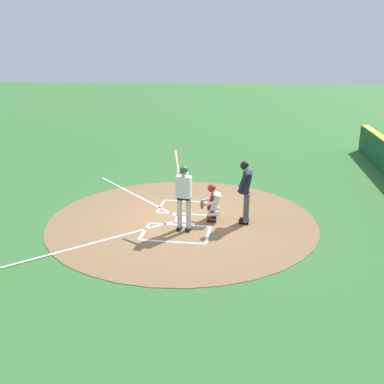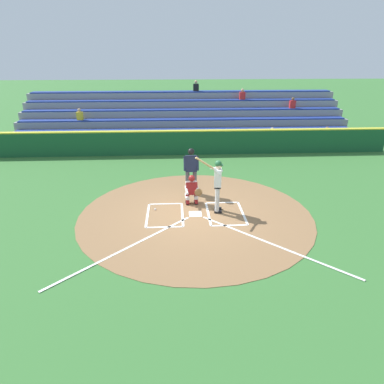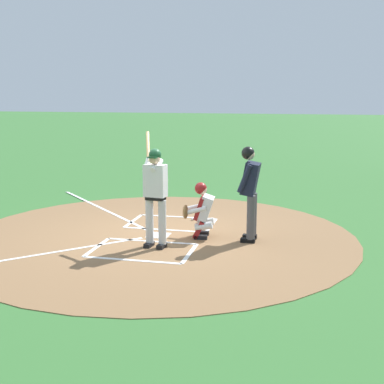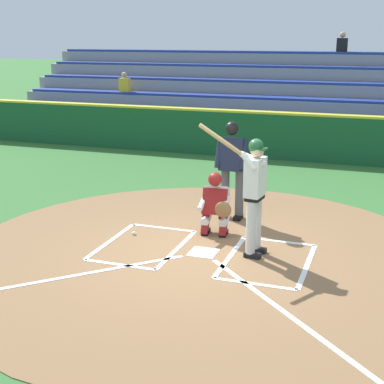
{
  "view_description": "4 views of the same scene",
  "coord_description": "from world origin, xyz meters",
  "px_view_note": "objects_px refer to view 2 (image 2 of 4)",
  "views": [
    {
      "loc": [
        -11.9,
        -2.1,
        4.79
      ],
      "look_at": [
        -0.0,
        -0.29,
        0.89
      ],
      "focal_mm": 40.33,
      "sensor_mm": 36.0,
      "label": 1
    },
    {
      "loc": [
        0.7,
        10.62,
        5.25
      ],
      "look_at": [
        0.14,
        0.34,
        0.98
      ],
      "focal_mm": 31.99,
      "sensor_mm": 36.0,
      "label": 2
    },
    {
      "loc": [
        -9.96,
        -2.96,
        2.9
      ],
      "look_at": [
        0.27,
        -0.64,
        0.89
      ],
      "focal_mm": 49.23,
      "sensor_mm": 36.0,
      "label": 3
    },
    {
      "loc": [
        -2.65,
        8.16,
        3.41
      ],
      "look_at": [
        0.08,
        0.33,
        1.1
      ],
      "focal_mm": 53.6,
      "sensor_mm": 36.0,
      "label": 4
    }
  ],
  "objects_px": {
    "batter": "(217,182)",
    "plate_umpire": "(191,168)",
    "catcher": "(192,189)",
    "baseball": "(155,209)"
  },
  "relations": [
    {
      "from": "batter",
      "to": "catcher",
      "type": "xyz_separation_m",
      "value": [
        0.83,
        -0.71,
        -0.51
      ]
    },
    {
      "from": "catcher",
      "to": "batter",
      "type": "bearing_deg",
      "value": 139.31
    },
    {
      "from": "batter",
      "to": "catcher",
      "type": "height_order",
      "value": "batter"
    },
    {
      "from": "plate_umpire",
      "to": "baseball",
      "type": "distance_m",
      "value": 2.24
    },
    {
      "from": "batter",
      "to": "plate_umpire",
      "type": "distance_m",
      "value": 1.86
    },
    {
      "from": "batter",
      "to": "catcher",
      "type": "bearing_deg",
      "value": -40.69
    },
    {
      "from": "batter",
      "to": "plate_umpire",
      "type": "height_order",
      "value": "batter"
    },
    {
      "from": "batter",
      "to": "plate_umpire",
      "type": "bearing_deg",
      "value": -64.27
    },
    {
      "from": "catcher",
      "to": "plate_umpire",
      "type": "height_order",
      "value": "plate_umpire"
    },
    {
      "from": "batter",
      "to": "baseball",
      "type": "distance_m",
      "value": 2.42
    }
  ]
}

